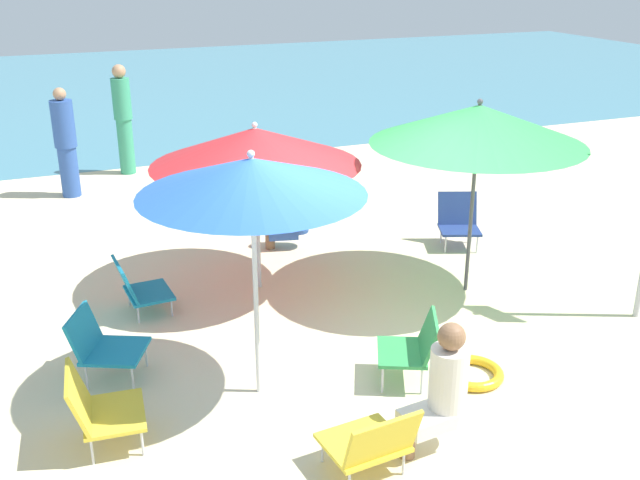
# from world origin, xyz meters

# --- Properties ---
(ground_plane) EXTENTS (40.00, 40.00, 0.00)m
(ground_plane) POSITION_xyz_m (0.00, 0.00, 0.00)
(ground_plane) COLOR beige
(sea_water) EXTENTS (40.00, 16.00, 0.01)m
(sea_water) POSITION_xyz_m (0.00, 14.97, 0.00)
(sea_water) COLOR teal
(sea_water) RESTS_ON ground_plane
(umbrella_green) EXTENTS (2.19, 2.19, 2.09)m
(umbrella_green) POSITION_xyz_m (1.47, 0.66, 1.83)
(umbrella_green) COLOR #4C4C51
(umbrella_green) RESTS_ON ground_plane
(umbrella_blue) EXTENTS (1.76, 1.76, 2.08)m
(umbrella_blue) POSITION_xyz_m (-1.23, -0.41, 1.88)
(umbrella_blue) COLOR silver
(umbrella_blue) RESTS_ON ground_plane
(umbrella_red) EXTENTS (2.19, 2.19, 1.84)m
(umbrella_red) POSITION_xyz_m (-0.59, 1.58, 1.58)
(umbrella_red) COLOR silver
(umbrella_red) RESTS_ON ground_plane
(beach_chair_a) EXTENTS (0.66, 0.67, 0.60)m
(beach_chair_a) POSITION_xyz_m (0.04, -0.74, 0.34)
(beach_chair_a) COLOR #33934C
(beach_chair_a) RESTS_ON ground_plane
(beach_chair_b) EXTENTS (0.73, 0.70, 0.62)m
(beach_chair_b) POSITION_xyz_m (-2.39, 0.30, 0.33)
(beach_chair_b) COLOR teal
(beach_chair_b) RESTS_ON ground_plane
(beach_chair_c) EXTENTS (0.55, 0.57, 0.58)m
(beach_chair_c) POSITION_xyz_m (-1.92, 1.43, 0.29)
(beach_chair_c) COLOR teal
(beach_chair_c) RESTS_ON ground_plane
(beach_chair_d) EXTENTS (0.64, 0.65, 0.65)m
(beach_chair_d) POSITION_xyz_m (2.09, 1.85, 0.33)
(beach_chair_d) COLOR navy
(beach_chair_d) RESTS_ON ground_plane
(beach_chair_e) EXTENTS (0.60, 0.62, 0.59)m
(beach_chair_e) POSITION_xyz_m (-0.83, -1.74, 0.30)
(beach_chair_e) COLOR gold
(beach_chair_e) RESTS_ON ground_plane
(beach_chair_f) EXTENTS (0.58, 0.60, 0.63)m
(beach_chair_f) POSITION_xyz_m (-2.53, -0.65, 0.33)
(beach_chair_f) COLOR gold
(beach_chair_f) RESTS_ON ground_plane
(person_a) EXTENTS (0.53, 0.36, 0.84)m
(person_a) POSITION_xyz_m (0.15, 2.54, 0.40)
(person_a) COLOR #2D519E
(person_a) RESTS_ON ground_plane
(person_b) EXTENTS (0.32, 0.32, 1.62)m
(person_b) POSITION_xyz_m (-2.24, 5.74, 0.81)
(person_b) COLOR #2D519E
(person_b) RESTS_ON ground_plane
(person_c) EXTENTS (0.29, 0.29, 1.78)m
(person_c) POSITION_xyz_m (-1.27, 6.66, 0.91)
(person_c) COLOR #389970
(person_c) RESTS_ON ground_plane
(person_d) EXTENTS (0.54, 0.32, 1.01)m
(person_d) POSITION_xyz_m (-0.19, -1.60, 0.51)
(person_d) COLOR silver
(person_d) RESTS_ON ground_plane
(swim_ring) EXTENTS (0.54, 0.54, 0.09)m
(swim_ring) POSITION_xyz_m (0.56, -0.89, 0.04)
(swim_ring) COLOR yellow
(swim_ring) RESTS_ON ground_plane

